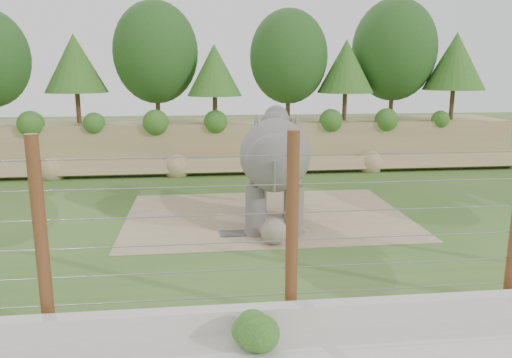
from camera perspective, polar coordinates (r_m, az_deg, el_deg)
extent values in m
plane|color=#2D5C1E|center=(15.24, 0.87, -7.49)|extent=(90.00, 90.00, 0.00)
cube|color=#917D52|center=(27.56, -2.63, 4.14)|extent=(30.00, 4.00, 2.50)
cube|color=#917D52|center=(25.45, -2.25, 1.40)|extent=(30.00, 1.37, 1.07)
cylinder|color=#3F2B19|center=(27.47, -19.64, 7.69)|extent=(0.24, 0.24, 1.58)
sphere|color=#174818|center=(27.41, -19.97, 12.14)|extent=(3.60, 3.60, 3.60)
cylinder|color=#3F2B19|center=(27.35, -11.16, 8.52)|extent=(0.24, 0.24, 1.92)
sphere|color=#174818|center=(27.31, -11.40, 13.99)|extent=(4.40, 4.40, 4.40)
cylinder|color=#3F2B19|center=(26.11, -4.70, 7.96)|extent=(0.24, 0.24, 1.40)
sphere|color=#174818|center=(26.03, -4.78, 12.13)|extent=(3.20, 3.20, 3.20)
cylinder|color=#3F2B19|center=(27.51, 3.67, 8.63)|extent=(0.24, 0.24, 1.82)
sphere|color=#174818|center=(27.46, 3.74, 13.78)|extent=(4.16, 4.16, 4.16)
cylinder|color=#3F2B19|center=(27.63, 10.08, 8.16)|extent=(0.24, 0.24, 1.50)
sphere|color=#174818|center=(27.57, 10.25, 12.40)|extent=(3.44, 3.44, 3.44)
cylinder|color=#3F2B19|center=(29.54, 15.20, 8.69)|extent=(0.24, 0.24, 2.03)
sphere|color=#174818|center=(29.52, 15.50, 14.03)|extent=(4.64, 4.64, 4.64)
cylinder|color=#3F2B19|center=(29.72, 21.47, 7.92)|extent=(0.24, 0.24, 1.64)
sphere|color=#174818|center=(29.66, 21.81, 12.21)|extent=(3.76, 3.76, 3.76)
cube|color=#988563|center=(18.13, 1.21, -4.21)|extent=(10.00, 7.00, 0.02)
cube|color=#262628|center=(16.14, -2.36, -6.22)|extent=(1.00, 0.60, 0.03)
sphere|color=gray|center=(15.11, 2.07, -5.99)|extent=(0.80, 0.80, 0.80)
cube|color=beige|center=(10.61, 4.51, -15.31)|extent=(26.00, 0.35, 0.50)
cylinder|color=#522919|center=(10.69, -23.40, -5.96)|extent=(0.26, 0.26, 4.00)
cylinder|color=#522919|center=(10.39, 4.14, -5.45)|extent=(0.26, 0.26, 4.00)
cylinder|color=gray|center=(10.94, 4.02, -12.95)|extent=(20.00, 0.02, 0.02)
cylinder|color=gray|center=(10.70, 4.06, -10.04)|extent=(20.00, 0.02, 0.02)
cylinder|color=gray|center=(10.48, 4.11, -7.01)|extent=(20.00, 0.02, 0.02)
cylinder|color=gray|center=(10.30, 4.17, -3.86)|extent=(20.00, 0.02, 0.02)
cylinder|color=gray|center=(10.15, 4.22, -0.60)|extent=(20.00, 0.02, 0.02)
cylinder|color=gray|center=(10.03, 4.27, 2.74)|extent=(20.00, 0.02, 0.02)
sphere|color=#285B1A|center=(9.72, -0.60, -17.21)|extent=(0.72, 0.72, 0.72)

